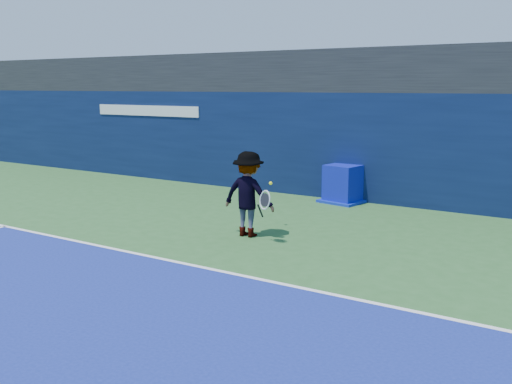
% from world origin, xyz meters
% --- Properties ---
extents(ground, '(80.00, 80.00, 0.00)m').
position_xyz_m(ground, '(0.00, 0.00, 0.00)').
color(ground, '#2C5C29').
rests_on(ground, ground).
extents(baseline, '(24.00, 0.10, 0.01)m').
position_xyz_m(baseline, '(0.00, 3.00, 0.01)').
color(baseline, white).
rests_on(baseline, ground).
extents(stadium_band, '(36.00, 3.00, 1.20)m').
position_xyz_m(stadium_band, '(0.00, 11.50, 3.60)').
color(stadium_band, black).
rests_on(stadium_band, back_wall_assembly).
extents(back_wall_assembly, '(36.00, 1.03, 3.00)m').
position_xyz_m(back_wall_assembly, '(-0.00, 10.50, 1.50)').
color(back_wall_assembly, '#0A1639').
rests_on(back_wall_assembly, ground).
extents(equipment_cart, '(1.26, 1.26, 1.04)m').
position_xyz_m(equipment_cart, '(0.45, 9.76, 0.48)').
color(equipment_cart, '#0B139E').
rests_on(equipment_cart, ground).
extents(tennis_player, '(1.36, 0.76, 1.83)m').
position_xyz_m(tennis_player, '(0.18, 5.30, 0.91)').
color(tennis_player, white).
rests_on(tennis_player, ground).
extents(tennis_ball, '(0.08, 0.08, 0.08)m').
position_xyz_m(tennis_ball, '(0.16, 6.26, 1.01)').
color(tennis_ball, '#F1FA1B').
rests_on(tennis_ball, ground).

